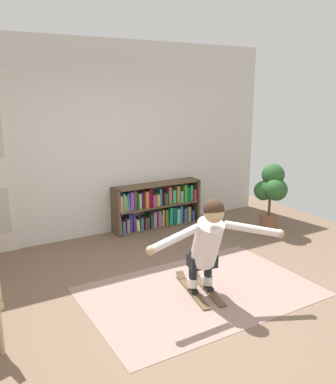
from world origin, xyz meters
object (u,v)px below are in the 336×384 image
skis_pair (199,288)px  person_skier (208,241)px  potted_plant (272,190)px  bookshelf (157,207)px

skis_pair → person_skier: size_ratio=0.59×
potted_plant → person_skier: (-2.11, -1.23, -0.02)m
skis_pair → person_skier: 0.67m
potted_plant → skis_pair: potted_plant is taller
bookshelf → person_skier: person_skier is taller
bookshelf → skis_pair: bookshelf is taller
potted_plant → bookshelf: bearing=142.0°
bookshelf → potted_plant: size_ratio=1.39×
bookshelf → person_skier: bearing=-106.4°
person_skier → bookshelf: bearing=73.6°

